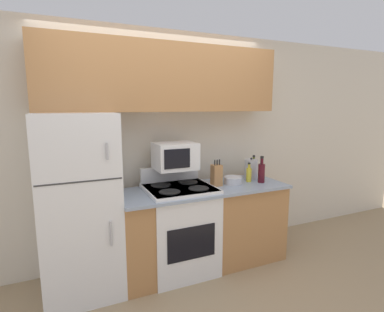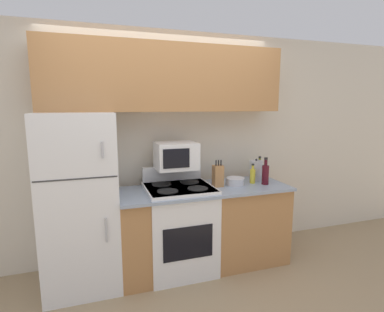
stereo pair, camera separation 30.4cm
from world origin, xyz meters
The scene contains 13 objects.
ground_plane centered at (0.00, 0.00, 0.00)m, with size 12.00×12.00×0.00m, color tan.
wall_back centered at (0.00, 0.75, 1.27)m, with size 8.00×0.05×2.55m.
lower_cabinets centered at (0.34, 0.31, 0.44)m, with size 1.81×0.65×0.88m.
refrigerator centered at (-0.90, 0.36, 0.84)m, with size 0.68×0.74×1.68m.
upper_cabinets centered at (0.00, 0.55, 2.02)m, with size 2.49×0.36×0.68m.
stove centered at (0.06, 0.29, 0.47)m, with size 0.69×0.63×1.08m.
microwave centered at (0.06, 0.42, 1.22)m, with size 0.42×0.35×0.28m.
knife_block centered at (0.49, 0.30, 1.00)m, with size 0.10×0.10×0.29m.
bowl centered at (0.69, 0.29, 0.92)m, with size 0.21×0.21×0.08m.
bottle_cooking_spray centered at (0.91, 0.30, 0.97)m, with size 0.06×0.06×0.22m.
bottle_wine_red centered at (1.02, 0.22, 1.00)m, with size 0.08×0.08×0.30m.
bottle_olive_oil centered at (1.12, 0.50, 0.98)m, with size 0.06×0.06×0.26m.
kettle centered at (1.02, 0.41, 1.00)m, with size 0.15×0.15×0.25m.
Camera 1 is at (-1.03, -2.47, 1.74)m, focal length 28.00 mm.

